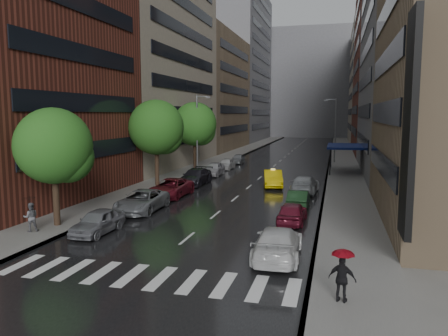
{
  "coord_description": "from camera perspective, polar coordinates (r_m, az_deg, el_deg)",
  "views": [
    {
      "loc": [
        7.99,
        -18.66,
        7.0
      ],
      "look_at": [
        0.0,
        12.35,
        3.0
      ],
      "focal_mm": 35.0,
      "sensor_mm": 36.0,
      "label": 1
    }
  ],
  "objects": [
    {
      "name": "awning",
      "position": [
        53.81,
        15.49,
        2.74
      ],
      "size": [
        4.0,
        8.0,
        3.12
      ],
      "color": "navy",
      "rests_on": "sidewalk_right"
    },
    {
      "name": "buildings_right",
      "position": [
        76.11,
        20.17,
        12.75
      ],
      "size": [
        8.05,
        109.1,
        36.0
      ],
      "color": "#937A5B",
      "rests_on": "ground"
    },
    {
      "name": "ground",
      "position": [
        21.47,
        -8.44,
        -11.98
      ],
      "size": [
        220.0,
        220.0,
        0.0
      ],
      "primitive_type": "plane",
      "color": "gray",
      "rests_on": "ground"
    },
    {
      "name": "street_lamp_right",
      "position": [
        63.7,
        14.25,
        5.0
      ],
      "size": [
        1.74,
        0.22,
        9.0
      ],
      "color": "gray",
      "rests_on": "sidewalk_right"
    },
    {
      "name": "ped_black_umbrella",
      "position": [
        27.88,
        -23.96,
        -5.13
      ],
      "size": [
        1.05,
        1.02,
        2.09
      ],
      "color": "#57575D",
      "rests_on": "sidewalk_left"
    },
    {
      "name": "sidewalk_right",
      "position": [
        69.02,
        15.22,
        1.11
      ],
      "size": [
        4.0,
        140.0,
        0.15
      ],
      "primitive_type": "cube",
      "color": "gray",
      "rests_on": "ground"
    },
    {
      "name": "taxi",
      "position": [
        42.19,
        6.41,
        -1.38
      ],
      "size": [
        2.58,
        5.08,
        1.6
      ],
      "primitive_type": "imported",
      "rotation": [
        0.0,
        0.0,
        0.19
      ],
      "color": "yellow",
      "rests_on": "ground"
    },
    {
      "name": "tree_far",
      "position": [
        52.91,
        -3.85,
        5.74
      ],
      "size": [
        5.27,
        5.27,
        8.4
      ],
      "color": "#382619",
      "rests_on": "ground"
    },
    {
      "name": "parked_cars_right",
      "position": [
        30.31,
        9.27,
        -4.88
      ],
      "size": [
        2.5,
        23.69,
        1.56
      ],
      "color": "silver",
      "rests_on": "ground"
    },
    {
      "name": "buildings_left",
      "position": [
        81.29,
        -2.13,
        13.46
      ],
      "size": [
        8.0,
        108.0,
        38.0
      ],
      "color": "maroon",
      "rests_on": "ground"
    },
    {
      "name": "street_lamp_left",
      "position": [
        51.18,
        -3.45,
        4.74
      ],
      "size": [
        1.74,
        0.22,
        9.0
      ],
      "color": "gray",
      "rests_on": "sidewalk_left"
    },
    {
      "name": "ped_red_umbrella",
      "position": [
        16.84,
        15.23,
        -12.82
      ],
      "size": [
        1.08,
        0.82,
        2.01
      ],
      "color": "black",
      "rests_on": "sidewalk_right"
    },
    {
      "name": "parked_cars_left",
      "position": [
        41.02,
        -4.78,
        -1.67
      ],
      "size": [
        2.69,
        41.68,
        1.58
      ],
      "color": "slate",
      "rests_on": "ground"
    },
    {
      "name": "sidewalk_left",
      "position": [
        71.07,
        0.55,
        1.52
      ],
      "size": [
        4.0,
        140.0,
        0.15
      ],
      "primitive_type": "cube",
      "color": "gray",
      "rests_on": "ground"
    },
    {
      "name": "tree_near",
      "position": [
        28.4,
        -21.37,
        2.68
      ],
      "size": [
        4.63,
        4.63,
        7.38
      ],
      "color": "#382619",
      "rests_on": "ground"
    },
    {
      "name": "road",
      "position": [
        69.48,
        7.77,
        1.27
      ],
      "size": [
        14.0,
        140.0,
        0.01
      ],
      "primitive_type": "cube",
      "color": "black",
      "rests_on": "ground"
    },
    {
      "name": "building_far",
      "position": [
        137.19,
        11.28,
        10.74
      ],
      "size": [
        40.0,
        14.0,
        32.0
      ],
      "primitive_type": "cube",
      "color": "slate",
      "rests_on": "ground"
    },
    {
      "name": "crosswalk",
      "position": [
        19.67,
        -10.21,
        -13.8
      ],
      "size": [
        13.15,
        2.8,
        0.01
      ],
      "color": "silver",
      "rests_on": "ground"
    },
    {
      "name": "tree_mid",
      "position": [
        42.04,
        -8.84,
        5.26
      ],
      "size": [
        5.23,
        5.23,
        8.33
      ],
      "color": "#382619",
      "rests_on": "ground"
    }
  ]
}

